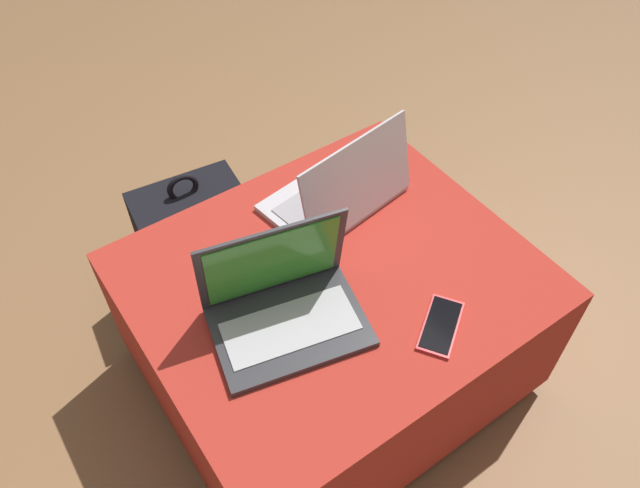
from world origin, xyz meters
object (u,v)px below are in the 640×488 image
object	(u,v)px
cell_phone	(441,326)
laptop_far	(341,192)
backpack	(194,239)
laptop_near	(284,304)

from	to	relation	value
cell_phone	laptop_far	bearing A→B (deg)	-39.56
laptop_far	backpack	xyz separation A→B (m)	(-0.29, 0.34, -0.30)
laptop_near	backpack	bearing A→B (deg)	101.39
laptop_far	backpack	bearing A→B (deg)	-57.76
cell_phone	backpack	xyz separation A→B (m)	(-0.25, 0.77, -0.26)
laptop_near	cell_phone	bearing A→B (deg)	-25.97
laptop_far	backpack	world-z (taller)	laptop_far
laptop_far	backpack	distance (m)	0.54
laptop_far	cell_phone	distance (m)	0.44
cell_phone	backpack	world-z (taller)	backpack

